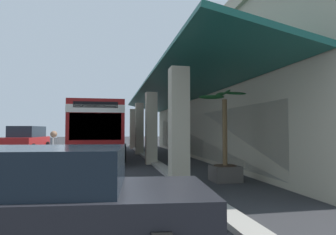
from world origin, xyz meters
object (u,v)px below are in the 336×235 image
parked_sedan_charcoal (37,203)px  potted_palm (225,160)px  parked_suv_red (27,139)px  pedestrian (53,153)px  transit_bus (100,127)px

parked_sedan_charcoal → potted_palm: (-5.19, 4.68, -0.07)m
parked_suv_red → pedestrian: bearing=17.8°
parked_sedan_charcoal → parked_suv_red: size_ratio=0.92×
parked_suv_red → pedestrian: parked_suv_red is taller
pedestrian → transit_bus: bearing=171.7°
transit_bus → pedestrian: (8.43, -1.23, -0.92)m
parked_suv_red → pedestrian: (12.96, 4.17, -0.08)m
potted_palm → parked_sedan_charcoal: bearing=-42.1°
parked_sedan_charcoal → pedestrian: 6.46m
transit_bus → pedestrian: 8.57m
parked_sedan_charcoal → pedestrian: (-6.39, -0.94, 0.18)m
pedestrian → potted_palm: potted_palm is taller
potted_palm → parked_suv_red: bearing=-145.3°
parked_suv_red → potted_palm: 17.22m
transit_bus → potted_palm: bearing=24.5°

